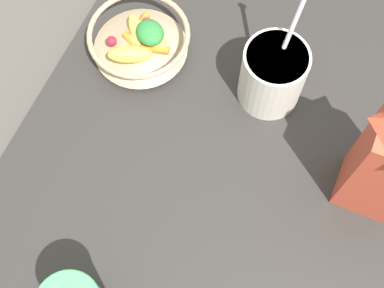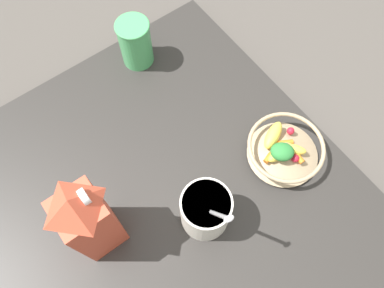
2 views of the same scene
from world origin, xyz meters
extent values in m
plane|color=#4C4742|center=(0.00, 0.00, 0.00)|extent=(6.00, 6.00, 0.00)
cube|color=#2D2B28|center=(0.00, 0.00, 0.02)|extent=(0.93, 0.93, 0.03)
cylinder|color=tan|center=(-0.09, -0.33, 0.04)|extent=(0.10, 0.10, 0.01)
cone|color=tan|center=(-0.09, -0.33, 0.06)|extent=(0.18, 0.18, 0.04)
torus|color=tan|center=(-0.09, -0.33, 0.09)|extent=(0.19, 0.19, 0.01)
ellipsoid|color=#EFD64C|center=(-0.10, -0.34, 0.08)|extent=(0.07, 0.06, 0.02)
ellipsoid|color=#EFD64C|center=(-0.09, -0.31, 0.08)|extent=(0.03, 0.06, 0.03)
ellipsoid|color=#EFD64C|center=(-0.05, -0.33, 0.08)|extent=(0.06, 0.09, 0.03)
cylinder|color=orange|center=(-0.08, -0.34, 0.07)|extent=(0.03, 0.05, 0.01)
cylinder|color=orange|center=(-0.12, -0.34, 0.07)|extent=(0.04, 0.02, 0.01)
cylinder|color=orange|center=(-0.08, -0.30, 0.07)|extent=(0.03, 0.06, 0.01)
sphere|color=red|center=(-0.09, -0.31, 0.08)|extent=(0.02, 0.02, 0.02)
sphere|color=red|center=(-0.12, -0.33, 0.08)|extent=(0.02, 0.02, 0.02)
sphere|color=red|center=(-0.10, -0.34, 0.08)|extent=(0.02, 0.02, 0.02)
sphere|color=red|center=(-0.06, -0.37, 0.08)|extent=(0.02, 0.02, 0.02)
ellipsoid|color=#2D7F38|center=(-0.10, -0.31, 0.10)|extent=(0.07, 0.07, 0.03)
cylinder|color=silver|center=(-0.10, -0.08, 0.09)|extent=(0.11, 0.11, 0.13)
cylinder|color=white|center=(-0.10, -0.08, 0.15)|extent=(0.10, 0.10, 0.02)
cylinder|color=silver|center=(-0.13, -0.07, 0.20)|extent=(0.08, 0.02, 0.19)
camera|label=1|loc=(0.38, -0.02, 0.90)|focal=50.00mm
camera|label=2|loc=(-0.25, 0.07, 0.91)|focal=35.00mm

